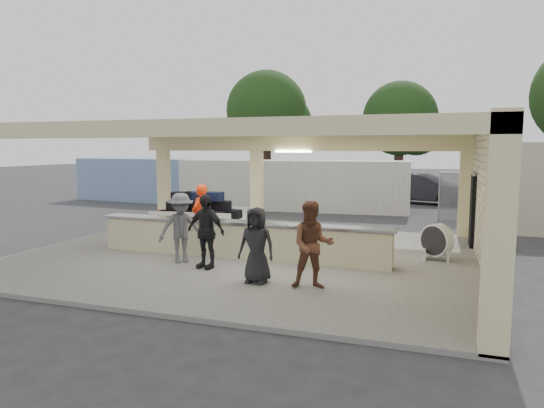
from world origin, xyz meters
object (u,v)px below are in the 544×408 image
at_px(passenger_d, 257,245).
at_px(car_dark, 424,189).
at_px(luggage_cart, 198,213).
at_px(drum_fan, 437,241).
at_px(passenger_b, 206,231).
at_px(passenger_c, 181,228).
at_px(container_blue, 153,180).
at_px(container_white, 293,185).
at_px(passenger_a, 313,245).
at_px(baggage_counter, 239,239).
at_px(baggage_handler, 200,216).

height_order(passenger_d, car_dark, passenger_d).
relative_size(luggage_cart, drum_fan, 2.90).
relative_size(passenger_b, passenger_d, 1.09).
height_order(passenger_c, container_blue, container_blue).
bearing_deg(container_white, passenger_a, -75.26).
bearing_deg(drum_fan, luggage_cart, -146.22).
bearing_deg(container_white, passenger_c, -90.76).
relative_size(baggage_counter, baggage_handler, 4.41).
bearing_deg(passenger_b, passenger_d, -15.03).
bearing_deg(container_blue, baggage_counter, -43.74).
height_order(drum_fan, passenger_c, passenger_c).
xyz_separation_m(passenger_d, container_blue, (-11.62, 13.99, 0.27)).
bearing_deg(baggage_handler, container_blue, -135.25).
bearing_deg(passenger_d, container_blue, 130.36).
bearing_deg(car_dark, passenger_d, -172.64).
relative_size(drum_fan, baggage_handler, 0.51).
xyz_separation_m(baggage_handler, passenger_a, (4.11, -2.92, -0.01)).
bearing_deg(baggage_handler, baggage_counter, 69.26).
bearing_deg(drum_fan, container_white, 162.25).
xyz_separation_m(baggage_counter, passenger_b, (-0.33, -1.30, 0.42)).
height_order(passenger_a, passenger_d, passenger_a).
height_order(passenger_b, container_blue, container_blue).
bearing_deg(drum_fan, passenger_d, -99.57).
bearing_deg(baggage_counter, luggage_cart, 140.24).
height_order(luggage_cart, drum_fan, luggage_cart).
relative_size(baggage_handler, container_blue, 0.20).
distance_m(luggage_cart, passenger_a, 6.13).
bearing_deg(baggage_handler, container_white, -172.26).
relative_size(baggage_counter, drum_fan, 8.61).
xyz_separation_m(passenger_a, car_dark, (1.66, 17.72, -0.21)).
relative_size(passenger_c, car_dark, 0.37).
relative_size(drum_fan, passenger_b, 0.53).
relative_size(passenger_d, container_blue, 0.18).
bearing_deg(baggage_handler, passenger_d, 51.05).
bearing_deg(passenger_b, passenger_c, 169.85).
bearing_deg(luggage_cart, passenger_d, -53.44).
bearing_deg(baggage_handler, passenger_c, 18.07).
xyz_separation_m(luggage_cart, drum_fan, (7.14, -0.38, -0.35)).
height_order(passenger_a, passenger_c, passenger_a).
relative_size(luggage_cart, passenger_b, 1.53).
distance_m(passenger_d, car_dark, 17.93).
distance_m(passenger_a, car_dark, 17.80).
height_order(drum_fan, baggage_handler, baggage_handler).
xyz_separation_m(passenger_b, passenger_c, (-0.86, 0.33, -0.02)).
xyz_separation_m(passenger_d, car_dark, (2.92, 17.69, -0.12)).
bearing_deg(passenger_d, passenger_b, 154.78).
bearing_deg(drum_fan, passenger_c, -122.00).
relative_size(car_dark, container_blue, 0.52).
xyz_separation_m(drum_fan, passenger_d, (-3.68, -3.51, 0.32)).
distance_m(passenger_b, container_blue, 16.56).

